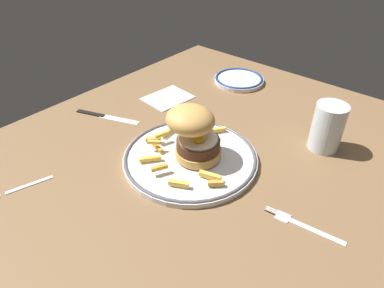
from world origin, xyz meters
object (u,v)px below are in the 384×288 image
napkin (168,98)px  knife (102,115)px  water_glass (327,129)px  fork (301,224)px  side_plate (239,80)px  burger (194,132)px  dinner_plate (192,158)px

napkin → knife: bearing=161.4°
water_glass → fork: (-24.42, -6.75, -4.67)cm
side_plate → knife: side_plate is taller
side_plate → napkin: (-21.82, 9.45, -0.63)cm
side_plate → knife: 43.00cm
water_glass → fork: water_glass is taller
water_glass → napkin: water_glass is taller
side_plate → burger: bearing=-159.3°
burger → fork: bearing=-93.5°
burger → water_glass: (22.86, -18.99, -2.70)cm
dinner_plate → side_plate: size_ratio=1.93×
dinner_plate → water_glass: (23.24, -19.29, 4.02)cm
water_glass → knife: water_glass is taller
side_plate → fork: 56.99cm
side_plate → fork: (-40.21, -40.37, -0.65)cm
burger → knife: size_ratio=0.82×
burger → side_plate: bearing=20.7°
dinner_plate → knife: size_ratio=1.67×
burger → knife: burger is taller
dinner_plate → napkin: (17.21, 23.78, -0.64)cm
burger → knife: (-1.42, 30.24, -7.29)cm
water_glass → napkin: 43.74cm
dinner_plate → napkin: dinner_plate is taller
knife → burger: bearing=-87.3°
dinner_plate → water_glass: 30.47cm
water_glass → side_plate: bearing=64.8°
burger → fork: burger is taller
knife → napkin: 19.26cm
dinner_plate → water_glass: size_ratio=2.65×
napkin → dinner_plate: bearing=-125.9°
dinner_plate → fork: 26.08cm
water_glass → fork: bearing=-164.5°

